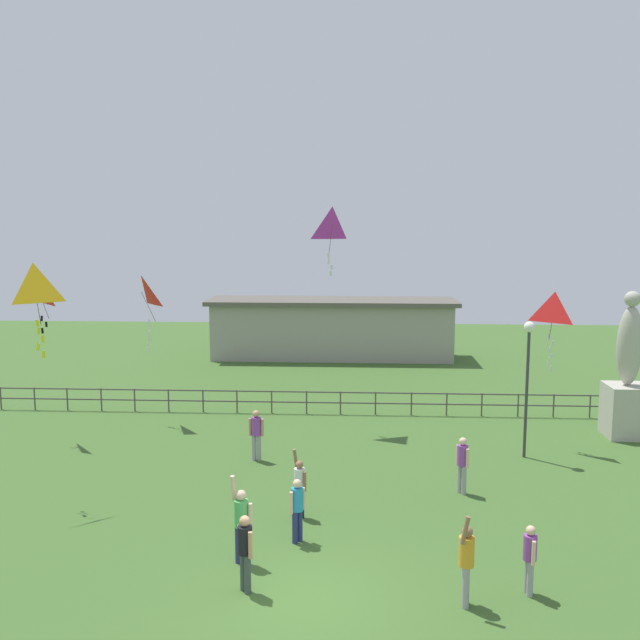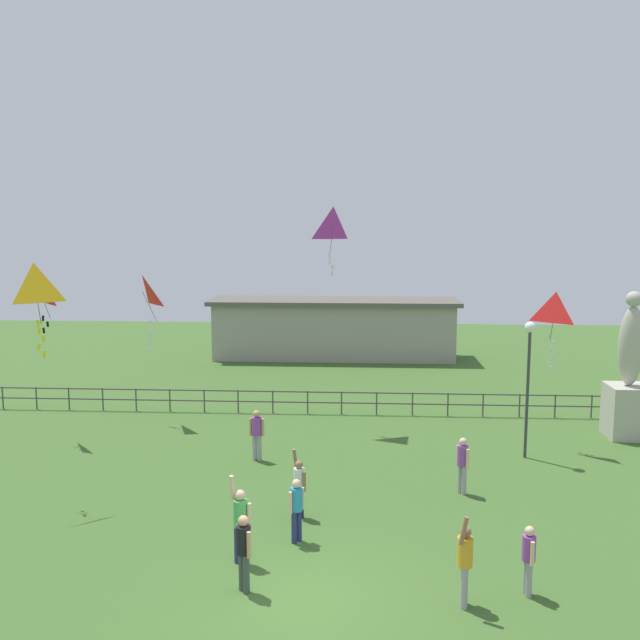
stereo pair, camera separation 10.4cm
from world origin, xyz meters
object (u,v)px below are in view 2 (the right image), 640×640
(kite_1, at_px, (555,310))
(kite_0, at_px, (143,294))
(person_3, at_px, (299,484))
(person_0, at_px, (463,462))
(lamppost, at_px, (529,360))
(person_4, at_px, (241,520))
(person_5, at_px, (244,548))
(statue_monument, at_px, (629,387))
(person_6, at_px, (297,506))
(person_1, at_px, (257,432))
(kite_4, at_px, (333,226))
(person_2, at_px, (529,556))
(kite_2, at_px, (40,293))
(person_7, at_px, (465,559))
(kite_5, at_px, (35,287))

(kite_1, bearing_deg, kite_0, 172.48)
(person_3, bearing_deg, person_0, 22.32)
(lamppost, height_order, person_4, lamppost)
(person_3, bearing_deg, person_5, -102.34)
(statue_monument, bearing_deg, person_6, -141.02)
(person_1, distance_m, person_5, 8.17)
(kite_4, bearing_deg, kite_0, 179.50)
(person_2, relative_size, kite_4, 0.59)
(person_2, xyz_separation_m, kite_2, (-14.80, 9.87, 4.42))
(lamppost, distance_m, person_2, 9.24)
(person_5, bearing_deg, person_3, 77.66)
(person_1, height_order, person_7, person_7)
(person_5, distance_m, kite_5, 9.67)
(person_5, relative_size, kite_1, 0.61)
(person_1, bearing_deg, kite_5, -151.14)
(person_1, height_order, person_2, person_1)
(person_2, relative_size, person_6, 0.95)
(kite_1, bearing_deg, person_5, -131.44)
(person_7, relative_size, kite_0, 0.67)
(kite_2, bearing_deg, statue_monument, 3.64)
(person_7, bearing_deg, kite_4, 104.20)
(person_2, bearing_deg, kite_1, 72.71)
(person_1, bearing_deg, person_6, -72.35)
(lamppost, xyz_separation_m, person_5, (-7.90, -8.89, -2.34))
(person_5, bearing_deg, kite_0, 115.71)
(person_3, xyz_separation_m, person_4, (-1.11, -2.57, 0.12))
(kite_4, distance_m, kite_5, 10.85)
(person_7, relative_size, kite_5, 0.77)
(person_1, relative_size, kite_2, 0.84)
(person_6, height_order, kite_2, kite_2)
(person_4, relative_size, kite_2, 1.02)
(person_1, bearing_deg, kite_4, 60.14)
(lamppost, bearing_deg, person_1, -174.99)
(person_5, xyz_separation_m, person_7, (4.53, -0.30, 0.04))
(person_1, height_order, person_3, person_3)
(person_1, xyz_separation_m, person_7, (5.48, -8.42, 0.04))
(person_5, relative_size, person_7, 0.84)
(person_1, height_order, person_6, person_1)
(statue_monument, relative_size, person_1, 3.17)
(kite_4, bearing_deg, lamppost, -26.69)
(person_7, xyz_separation_m, kite_4, (-3.15, 12.47, 6.62))
(person_3, xyz_separation_m, kite_4, (0.55, 8.38, 6.72))
(kite_4, bearing_deg, person_4, -98.60)
(person_7, bearing_deg, person_5, 176.21)
(lamppost, height_order, person_1, lamppost)
(kite_2, bearing_deg, person_4, -45.83)
(kite_2, xyz_separation_m, kite_5, (2.28, -5.07, 0.68))
(kite_2, height_order, kite_5, kite_5)
(person_5, distance_m, person_6, 2.50)
(statue_monument, bearing_deg, kite_4, 175.91)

